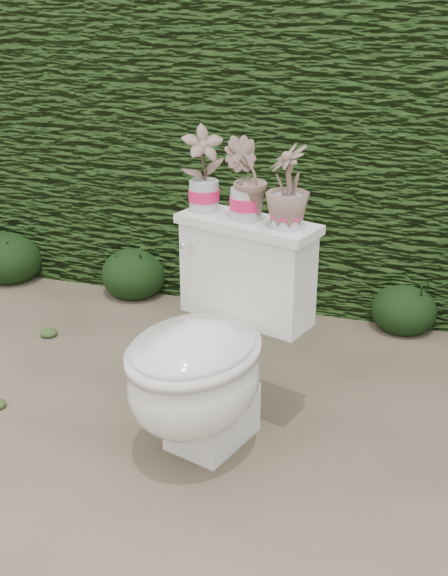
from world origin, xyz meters
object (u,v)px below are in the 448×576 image
(toilet, at_px, (208,355))
(potted_plant_center, at_px, (246,182))
(potted_plant_left, at_px, (204,171))
(potted_plant_right, at_px, (288,189))

(toilet, height_order, potted_plant_center, potted_plant_center)
(potted_plant_left, relative_size, potted_plant_right, 1.09)
(potted_plant_center, xyz_separation_m, potted_plant_right, (0.16, -0.05, -0.00))
(potted_plant_center, height_order, potted_plant_right, potted_plant_center)
(potted_plant_left, bearing_deg, toilet, -102.07)
(potted_plant_left, xyz_separation_m, potted_plant_center, (0.17, -0.05, -0.01))
(toilet, relative_size, potted_plant_right, 2.97)
(potted_plant_left, distance_m, potted_plant_center, 0.18)
(toilet, distance_m, potted_plant_right, 0.62)
(toilet, xyz_separation_m, potted_plant_left, (-0.11, 0.28, 0.56))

